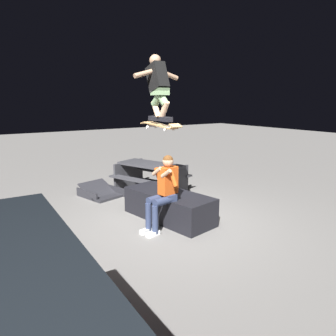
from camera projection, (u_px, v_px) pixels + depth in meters
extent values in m
plane|color=slate|center=(170.00, 222.00, 6.21)|extent=(40.00, 40.00, 0.00)
cube|color=black|center=(169.00, 206.00, 6.34)|extent=(2.03, 1.10, 0.54)
cube|color=#2D3856|center=(168.00, 197.00, 5.81)|extent=(0.32, 0.20, 0.12)
cube|color=#D15119|center=(168.00, 180.00, 5.75)|extent=(0.26, 0.37, 0.50)
sphere|color=tan|center=(168.00, 161.00, 5.67)|extent=(0.20, 0.20, 0.20)
sphere|color=brown|center=(168.00, 160.00, 5.67)|extent=(0.19, 0.19, 0.19)
cylinder|color=#D15119|center=(173.00, 179.00, 5.55)|extent=(0.20, 0.11, 0.29)
cylinder|color=tan|center=(166.00, 173.00, 5.52)|extent=(0.25, 0.11, 0.19)
cylinder|color=#D15119|center=(158.00, 175.00, 5.83)|extent=(0.20, 0.11, 0.29)
cylinder|color=tan|center=(157.00, 171.00, 5.69)|extent=(0.25, 0.11, 0.19)
cylinder|color=#2D3856|center=(163.00, 201.00, 5.62)|extent=(0.21, 0.42, 0.14)
cylinder|color=#2D3856|center=(155.00, 220.00, 5.54)|extent=(0.11, 0.11, 0.50)
cube|color=white|center=(153.00, 234.00, 5.56)|extent=(0.14, 0.27, 0.08)
cylinder|color=#2D3856|center=(157.00, 199.00, 5.74)|extent=(0.21, 0.42, 0.14)
cylinder|color=#2D3856|center=(148.00, 217.00, 5.67)|extent=(0.11, 0.11, 0.50)
cube|color=white|center=(147.00, 231.00, 5.69)|extent=(0.14, 0.27, 0.08)
cube|color=#AD8451|center=(160.00, 125.00, 5.50)|extent=(0.80, 0.22, 0.08)
cube|color=#AD8451|center=(147.00, 123.00, 5.86)|extent=(0.13, 0.20, 0.05)
cube|color=#AD8451|center=(176.00, 126.00, 5.14)|extent=(0.12, 0.20, 0.06)
cube|color=#99999E|center=(152.00, 126.00, 5.73)|extent=(0.07, 0.16, 0.03)
cylinder|color=white|center=(147.00, 127.00, 5.68)|extent=(0.05, 0.03, 0.05)
cylinder|color=white|center=(156.00, 127.00, 5.79)|extent=(0.05, 0.03, 0.05)
cube|color=#99999E|center=(169.00, 128.00, 5.28)|extent=(0.07, 0.16, 0.03)
cylinder|color=white|center=(165.00, 130.00, 5.24)|extent=(0.05, 0.03, 0.05)
cylinder|color=white|center=(174.00, 129.00, 5.34)|extent=(0.05, 0.03, 0.05)
cube|color=black|center=(154.00, 118.00, 5.62)|extent=(0.26, 0.11, 0.08)
cube|color=black|center=(166.00, 119.00, 5.34)|extent=(0.26, 0.11, 0.08)
cylinder|color=tan|center=(156.00, 109.00, 5.55)|extent=(0.24, 0.11, 0.31)
cylinder|color=#607C56|center=(158.00, 98.00, 5.45)|extent=(0.34, 0.14, 0.33)
cylinder|color=tan|center=(164.00, 110.00, 5.34)|extent=(0.24, 0.11, 0.31)
cylinder|color=#607C56|center=(162.00, 98.00, 5.36)|extent=(0.34, 0.14, 0.33)
cube|color=#607C56|center=(160.00, 92.00, 5.38)|extent=(0.31, 0.21, 0.12)
cube|color=black|center=(157.00, 77.00, 5.40)|extent=(0.46, 0.23, 0.52)
sphere|color=tan|center=(155.00, 60.00, 5.39)|extent=(0.20, 0.20, 0.20)
cylinder|color=tan|center=(146.00, 73.00, 5.28)|extent=(0.09, 0.45, 0.19)
cylinder|color=tan|center=(167.00, 74.00, 5.52)|extent=(0.09, 0.45, 0.19)
cube|color=#28282D|center=(101.00, 195.00, 7.87)|extent=(1.07, 0.96, 0.06)
cube|color=#28282D|center=(101.00, 192.00, 7.85)|extent=(1.04, 0.95, 0.42)
cube|color=#28282D|center=(87.00, 195.00, 7.66)|extent=(0.80, 0.25, 0.20)
cube|color=#28282D|center=(114.00, 190.00, 8.05)|extent=(0.80, 0.25, 0.20)
cube|color=#38383D|center=(151.00, 165.00, 8.14)|extent=(1.84, 1.26, 0.06)
cube|color=#38383D|center=(137.00, 180.00, 7.76)|extent=(1.67, 0.83, 0.04)
cube|color=#38383D|center=(163.00, 172.00, 8.64)|extent=(1.67, 0.83, 0.04)
cube|color=#38383D|center=(129.00, 174.00, 8.65)|extent=(0.45, 1.05, 0.72)
cube|color=#38383D|center=(175.00, 183.00, 7.77)|extent=(0.45, 1.05, 0.72)
cylinder|color=black|center=(48.00, 291.00, 3.46)|extent=(0.61, 0.24, 0.60)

